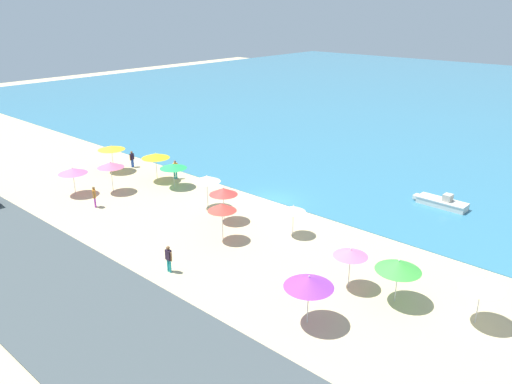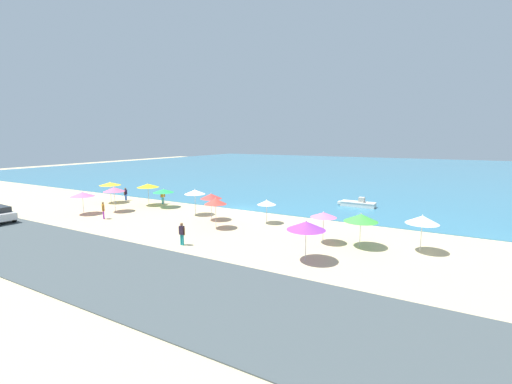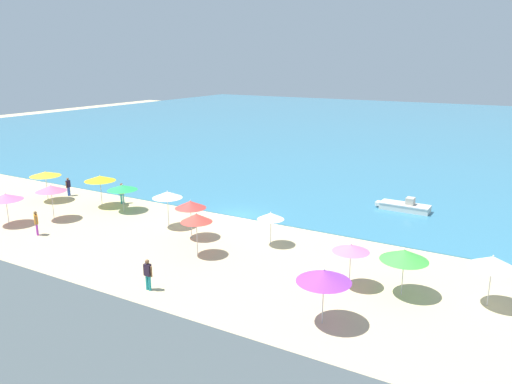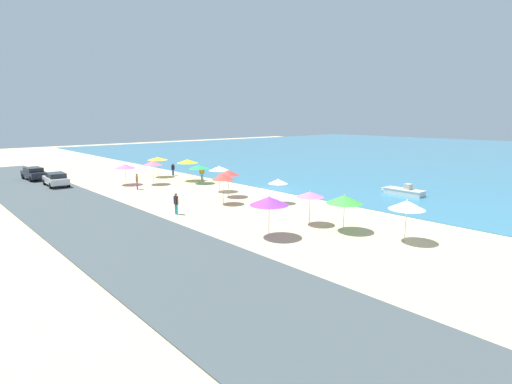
# 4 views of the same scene
# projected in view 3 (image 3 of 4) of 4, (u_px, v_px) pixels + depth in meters

# --- Properties ---
(ground_plane) EXTENTS (160.00, 160.00, 0.00)m
(ground_plane) POSITION_uv_depth(u_px,v_px,m) (237.00, 217.00, 37.22)
(ground_plane) COLOR #CDB88B
(sea) EXTENTS (150.00, 110.00, 0.05)m
(sea) POSITION_uv_depth(u_px,v_px,m) (412.00, 129.00, 83.20)
(sea) COLOR teal
(sea) RESTS_ON ground_plane
(coastal_road) EXTENTS (80.00, 8.00, 0.06)m
(coastal_road) POSITION_uv_depth(u_px,v_px,m) (22.00, 324.00, 22.16)
(coastal_road) COLOR #414B4D
(coastal_road) RESTS_ON ground_plane
(beach_umbrella_0) EXTENTS (2.20, 2.20, 2.66)m
(beach_umbrella_0) POSITION_uv_depth(u_px,v_px,m) (51.00, 188.00, 36.07)
(beach_umbrella_0) COLOR #B2B2B7
(beach_umbrella_0) RESTS_ON ground_plane
(beach_umbrella_1) EXTENTS (1.91, 1.91, 2.68)m
(beach_umbrella_1) POSITION_uv_depth(u_px,v_px,m) (196.00, 218.00, 29.41)
(beach_umbrella_1) COLOR #B2B2B7
(beach_umbrella_1) RESTS_ON ground_plane
(beach_umbrella_2) EXTENTS (2.46, 2.46, 2.54)m
(beach_umbrella_2) POSITION_uv_depth(u_px,v_px,m) (45.00, 174.00, 40.93)
(beach_umbrella_2) COLOR #B2B2B7
(beach_umbrella_2) RESTS_ON ground_plane
(beach_umbrella_3) EXTENTS (2.15, 2.15, 2.61)m
(beach_umbrella_3) POSITION_uv_depth(u_px,v_px,m) (493.00, 262.00, 23.28)
(beach_umbrella_3) COLOR #B2B2B7
(beach_umbrella_3) RESTS_ON ground_plane
(beach_umbrella_4) EXTENTS (2.08, 2.08, 2.64)m
(beach_umbrella_4) POSITION_uv_depth(u_px,v_px,m) (167.00, 195.00, 34.45)
(beach_umbrella_4) COLOR #B2B2B7
(beach_umbrella_4) RESTS_ON ground_plane
(beach_umbrella_5) EXTENTS (2.04, 2.04, 2.60)m
(beach_umbrella_5) POSITION_uv_depth(u_px,v_px,m) (191.00, 205.00, 32.34)
(beach_umbrella_5) COLOR #B2B2B7
(beach_umbrella_5) RESTS_ON ground_plane
(beach_umbrella_6) EXTENTS (2.39, 2.39, 2.47)m
(beach_umbrella_6) POSITION_uv_depth(u_px,v_px,m) (404.00, 255.00, 24.43)
(beach_umbrella_6) COLOR #B2B2B7
(beach_umbrella_6) RESTS_ON ground_plane
(beach_umbrella_7) EXTENTS (2.45, 2.45, 2.65)m
(beach_umbrella_7) POSITION_uv_depth(u_px,v_px,m) (324.00, 276.00, 21.67)
(beach_umbrella_7) COLOR #B2B2B7
(beach_umbrella_7) RESTS_ON ground_plane
(beach_umbrella_8) EXTENTS (2.44, 2.44, 2.57)m
(beach_umbrella_8) POSITION_uv_depth(u_px,v_px,m) (100.00, 178.00, 39.38)
(beach_umbrella_8) COLOR #B2B2B7
(beach_umbrella_8) RESTS_ON ground_plane
(beach_umbrella_9) EXTENTS (1.92, 1.92, 2.39)m
(beach_umbrella_9) POSITION_uv_depth(u_px,v_px,m) (351.00, 248.00, 25.32)
(beach_umbrella_9) COLOR #B2B2B7
(beach_umbrella_9) RESTS_ON ground_plane
(beach_umbrella_10) EXTENTS (1.71, 1.71, 2.20)m
(beach_umbrella_10) POSITION_uv_depth(u_px,v_px,m) (271.00, 216.00, 31.16)
(beach_umbrella_10) COLOR #B2B2B7
(beach_umbrella_10) RESTS_ON ground_plane
(beach_umbrella_11) EXTENTS (2.36, 2.36, 2.34)m
(beach_umbrella_11) POSITION_uv_depth(u_px,v_px,m) (6.00, 197.00, 35.02)
(beach_umbrella_11) COLOR #B2B2B7
(beach_umbrella_11) RESTS_ON ground_plane
(beach_umbrella_12) EXTENTS (2.30, 2.30, 2.13)m
(beach_umbrella_12) POSITION_uv_depth(u_px,v_px,m) (122.00, 188.00, 38.26)
(beach_umbrella_12) COLOR #B2B2B7
(beach_umbrella_12) RESTS_ON ground_plane
(bather_0) EXTENTS (0.33, 0.54, 1.70)m
(bather_0) POSITION_uv_depth(u_px,v_px,m) (122.00, 192.00, 40.51)
(bather_0) COLOR #30ACA8
(bather_0) RESTS_ON ground_plane
(bather_1) EXTENTS (0.57, 0.23, 1.68)m
(bather_1) POSITION_uv_depth(u_px,v_px,m) (148.00, 273.00, 25.24)
(bather_1) COLOR teal
(bather_1) RESTS_ON ground_plane
(bather_2) EXTENTS (0.28, 0.56, 1.59)m
(bather_2) POSITION_uv_depth(u_px,v_px,m) (68.00, 186.00, 42.82)
(bather_2) COLOR blue
(bather_2) RESTS_ON ground_plane
(bather_3) EXTENTS (0.50, 0.37, 1.68)m
(bather_3) POSITION_uv_depth(u_px,v_px,m) (36.00, 222.00, 33.19)
(bather_3) COLOR purple
(bather_3) RESTS_ON ground_plane
(skiff_nearshore) EXTENTS (4.17, 1.37, 1.09)m
(skiff_nearshore) POSITION_uv_depth(u_px,v_px,m) (405.00, 207.00, 38.57)
(skiff_nearshore) COLOR silver
(skiff_nearshore) RESTS_ON sea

